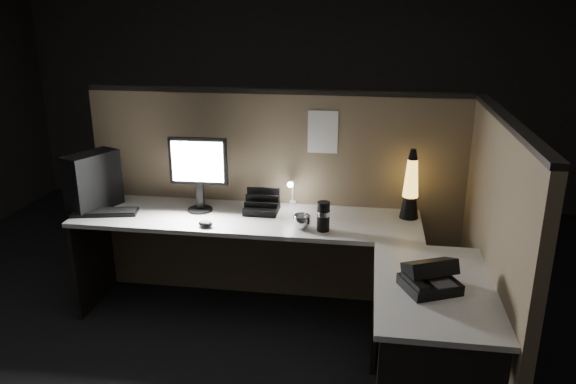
# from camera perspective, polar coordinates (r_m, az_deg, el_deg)

# --- Properties ---
(floor) EXTENTS (6.00, 6.00, 0.00)m
(floor) POSITION_cam_1_polar(r_m,az_deg,el_deg) (3.55, -3.72, -17.23)
(floor) COLOR black
(floor) RESTS_ON ground
(room_shell) EXTENTS (6.00, 6.00, 6.00)m
(room_shell) POSITION_cam_1_polar(r_m,az_deg,el_deg) (2.91, -4.39, 9.53)
(room_shell) COLOR silver
(room_shell) RESTS_ON ground
(partition_back) EXTENTS (2.66, 0.06, 1.50)m
(partition_back) POSITION_cam_1_polar(r_m,az_deg,el_deg) (4.02, -1.17, -0.67)
(partition_back) COLOR brown
(partition_back) RESTS_ON ground
(partition_right) EXTENTS (0.06, 1.66, 1.50)m
(partition_right) POSITION_cam_1_polar(r_m,az_deg,el_deg) (3.27, 19.99, -6.56)
(partition_right) COLOR brown
(partition_right) RESTS_ON ground
(desk) EXTENTS (2.60, 1.60, 0.73)m
(desk) POSITION_cam_1_polar(r_m,az_deg,el_deg) (3.44, -0.09, -7.20)
(desk) COLOR beige
(desk) RESTS_ON ground
(pc_tower) EXTENTS (0.30, 0.41, 0.39)m
(pc_tower) POSITION_cam_1_polar(r_m,az_deg,el_deg) (4.06, -19.22, 1.07)
(pc_tower) COLOR black
(pc_tower) RESTS_ON desk
(monitor) EXTENTS (0.40, 0.17, 0.51)m
(monitor) POSITION_cam_1_polar(r_m,az_deg,el_deg) (3.81, -9.09, 2.51)
(monitor) COLOR black
(monitor) RESTS_ON desk
(keyboard) EXTENTS (0.45, 0.23, 0.02)m
(keyboard) POSITION_cam_1_polar(r_m,az_deg,el_deg) (3.98, -18.09, -1.98)
(keyboard) COLOR black
(keyboard) RESTS_ON desk
(mouse) EXTENTS (0.11, 0.09, 0.04)m
(mouse) POSITION_cam_1_polar(r_m,az_deg,el_deg) (3.60, -8.38, -3.21)
(mouse) COLOR black
(mouse) RESTS_ON desk
(clip_lamp) EXTENTS (0.04, 0.16, 0.20)m
(clip_lamp) POSITION_cam_1_polar(r_m,az_deg,el_deg) (3.87, 0.36, 0.14)
(clip_lamp) COLOR white
(clip_lamp) RESTS_ON desk
(organizer) EXTENTS (0.23, 0.20, 0.17)m
(organizer) POSITION_cam_1_polar(r_m,az_deg,el_deg) (3.81, -2.68, -1.47)
(organizer) COLOR black
(organizer) RESTS_ON desk
(lava_lamp) EXTENTS (0.13, 0.13, 0.47)m
(lava_lamp) POSITION_cam_1_polar(r_m,az_deg,el_deg) (3.74, 12.35, 0.23)
(lava_lamp) COLOR black
(lava_lamp) RESTS_ON desk
(travel_mug) EXTENTS (0.08, 0.08, 0.19)m
(travel_mug) POSITION_cam_1_polar(r_m,az_deg,el_deg) (3.48, 3.61, -2.49)
(travel_mug) COLOR black
(travel_mug) RESTS_ON desk
(steel_mug) EXTENTS (0.13, 0.13, 0.09)m
(steel_mug) POSITION_cam_1_polar(r_m,az_deg,el_deg) (3.53, 1.43, -3.03)
(steel_mug) COLOR silver
(steel_mug) RESTS_ON desk
(figurine) EXTENTS (0.06, 0.06, 0.06)m
(figurine) POSITION_cam_1_polar(r_m,az_deg,el_deg) (3.85, 12.11, -1.52)
(figurine) COLOR #FFFE28
(figurine) RESTS_ON desk
(pinned_paper) EXTENTS (0.20, 0.00, 0.29)m
(pinned_paper) POSITION_cam_1_polar(r_m,az_deg,el_deg) (3.80, 3.55, 6.09)
(pinned_paper) COLOR white
(pinned_paper) RESTS_ON partition_back
(desk_phone) EXTENTS (0.32, 0.32, 0.15)m
(desk_phone) POSITION_cam_1_polar(r_m,az_deg,el_deg) (2.90, 14.12, -8.41)
(desk_phone) COLOR black
(desk_phone) RESTS_ON desk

